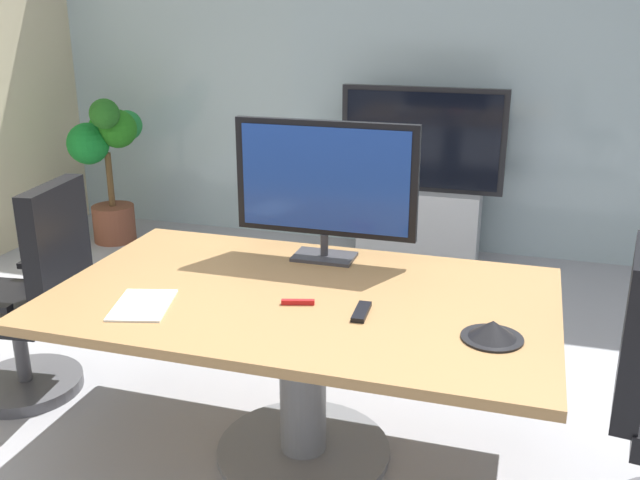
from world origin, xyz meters
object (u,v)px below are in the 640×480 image
Objects in this scene: wall_display_unit at (420,204)px; tv_monitor at (325,182)px; conference_phone at (493,331)px; potted_plant at (104,153)px; remote_control at (361,312)px; office_chair_left at (33,309)px; conference_table at (302,334)px.

tv_monitor is at bearing -92.60° from wall_display_unit.
wall_display_unit is 2.91m from conference_phone.
conference_phone is at bearing -38.09° from tv_monitor.
wall_display_unit reaches higher than potted_plant.
potted_plant is 3.65m from remote_control.
office_chair_left reaches higher than conference_phone.
conference_phone is at bearing -14.03° from conference_table.
conference_phone is at bearing -75.96° from wall_display_unit.
wall_display_unit is at bearing 87.40° from tv_monitor.
conference_table is 0.36m from remote_control.
potted_plant is at bearing 136.50° from conference_table.
potted_plant is (-2.44, 2.32, 0.16)m from conference_table.
potted_plant is at bearing -162.26° from office_chair_left.
remote_control is (0.31, -0.56, -0.35)m from tv_monitor.
potted_plant reaches higher than office_chair_left.
potted_plant reaches higher than conference_phone.
office_chair_left is at bearing 175.85° from conference_table.
office_chair_left is 2.92m from wall_display_unit.
office_chair_left is 0.91× the size of potted_plant.
potted_plant is (-1.02, 2.21, 0.28)m from office_chair_left.
conference_table is 2.62m from wall_display_unit.
remote_control is (-0.49, 0.07, -0.02)m from conference_phone.
office_chair_left is (-1.43, 0.10, -0.12)m from conference_table.
wall_display_unit is 7.71× the size of remote_control.
wall_display_unit is 2.76m from remote_control.
office_chair_left is 2.24m from conference_phone.
potted_plant is 4.08m from conference_phone.
conference_table is at bearing -43.50° from potted_plant.
tv_monitor reaches higher than wall_display_unit.
remote_control is at bearing -85.57° from wall_display_unit.
conference_phone reaches higher than remote_control.
tv_monitor is 0.64× the size of wall_display_unit.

